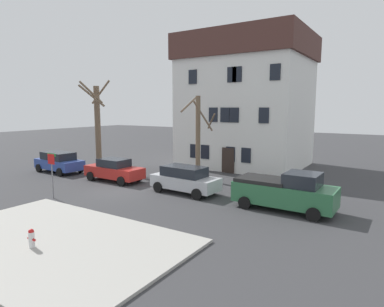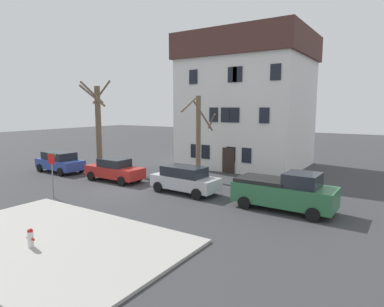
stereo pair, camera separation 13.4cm
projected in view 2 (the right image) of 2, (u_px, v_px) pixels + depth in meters
ground_plane at (119, 191)px, 21.58m from camera, size 120.00×120.00×0.00m
sidewalk_slab at (50, 240)px, 13.42m from camera, size 11.13×6.98×0.12m
building_main at (247, 101)px, 30.60m from camera, size 10.96×9.32×11.85m
tree_bare_near at (98, 124)px, 29.19m from camera, size 2.74×2.76×7.84m
tree_bare_mid at (199, 135)px, 24.64m from camera, size 2.61×2.63×6.30m
car_blue_wagon at (60, 162)px, 27.71m from camera, size 4.60×2.31×1.71m
car_red_sedan at (115, 170)px, 24.37m from camera, size 4.65×1.98×1.67m
car_silver_wagon at (185, 179)px, 20.93m from camera, size 4.54×2.16×1.71m
pickup_truck_green at (285, 191)px, 17.41m from camera, size 5.28×2.35×2.09m
fire_hydrant at (31, 238)px, 12.53m from camera, size 0.42×0.22×0.74m
street_sign_pole at (52, 167)px, 19.57m from camera, size 0.76×0.07×2.73m
bicycle_leaning at (116, 167)px, 27.99m from camera, size 1.68×0.57×1.03m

